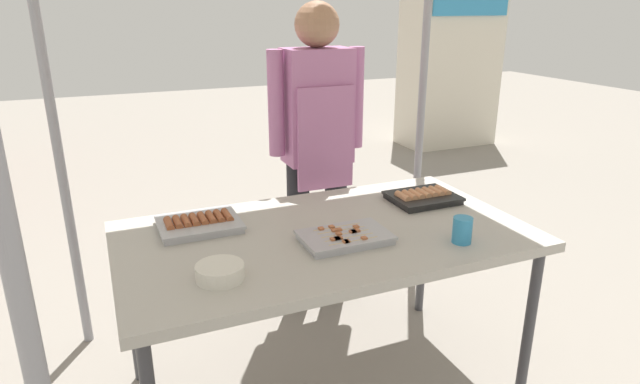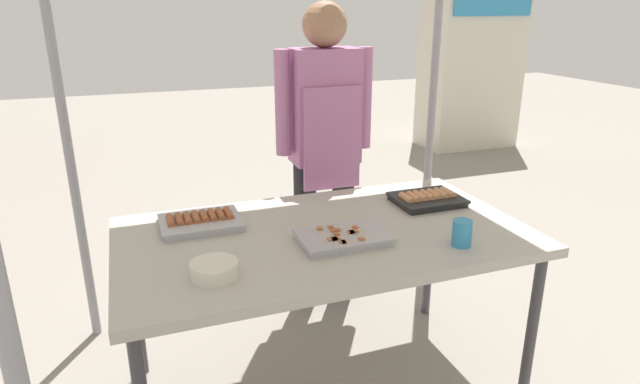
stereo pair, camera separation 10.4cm
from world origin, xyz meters
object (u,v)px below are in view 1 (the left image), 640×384
drink_cup_near_edge (462,230)px  stall_table (325,244)px  tray_grilled_sausages (199,223)px  vendor_woman (317,135)px  tray_meat_skewers (345,237)px  tray_pork_links (423,197)px  condiment_bowl (220,272)px  neighbor_stall_left (450,55)px

drink_cup_near_edge → stall_table: bearing=145.8°
tray_grilled_sausages → vendor_woman: vendor_woman is taller
tray_meat_skewers → tray_pork_links: tray_pork_links is taller
stall_table → tray_pork_links: (0.55, 0.14, 0.07)m
tray_meat_skewers → drink_cup_near_edge: (0.40, -0.18, 0.03)m
stall_table → condiment_bowl: (-0.47, -0.22, 0.08)m
drink_cup_near_edge → vendor_woman: (-0.16, 1.02, 0.16)m
condiment_bowl → drink_cup_near_edge: bearing=-4.5°
tray_pork_links → vendor_woman: size_ratio=0.18×
tray_pork_links → neighbor_stall_left: (2.56, 3.36, 0.27)m
tray_grilled_sausages → tray_pork_links: 1.00m
neighbor_stall_left → stall_table: bearing=-131.5°
drink_cup_near_edge → neighbor_stall_left: bearing=54.9°
tray_grilled_sausages → tray_pork_links: bearing=-5.1°
neighbor_stall_left → tray_grilled_sausages: bearing=-137.4°
vendor_woman → tray_meat_skewers: bearing=74.0°
neighbor_stall_left → tray_meat_skewers: bearing=-130.3°
tray_meat_skewers → neighbor_stall_left: 4.76m
stall_table → tray_grilled_sausages: (-0.45, 0.23, 0.07)m
vendor_woman → condiment_bowl: bearing=51.9°
tray_pork_links → neighbor_stall_left: bearing=52.8°
stall_table → drink_cup_near_edge: drink_cup_near_edge is taller
tray_meat_skewers → drink_cup_near_edge: 0.44m
condiment_bowl → neighbor_stall_left: neighbor_stall_left is taller
tray_grilled_sausages → tray_meat_skewers: (0.48, -0.35, -0.00)m
tray_pork_links → drink_cup_near_edge: drink_cup_near_edge is taller
tray_grilled_sausages → tray_meat_skewers: bearing=-35.7°
tray_grilled_sausages → neighbor_stall_left: (3.56, 3.27, 0.27)m
tray_meat_skewers → vendor_woman: size_ratio=0.21×
tray_grilled_sausages → tray_pork_links: tray_pork_links is taller
drink_cup_near_edge → condiment_bowl: bearing=175.5°
tray_pork_links → drink_cup_near_edge: size_ratio=2.97×
tray_pork_links → drink_cup_near_edge: bearing=-104.7°
stall_table → tray_pork_links: bearing=14.6°
stall_table → neighbor_stall_left: bearing=48.5°
tray_grilled_sausages → tray_pork_links: size_ratio=1.08×
tray_meat_skewers → neighbor_stall_left: bearing=49.7°
tray_pork_links → vendor_woman: 0.67m
tray_pork_links → drink_cup_near_edge: (-0.12, -0.44, 0.03)m
condiment_bowl → tray_pork_links: bearing=19.8°
tray_grilled_sausages → neighbor_stall_left: bearing=42.6°
tray_meat_skewers → vendor_woman: bearing=74.0°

